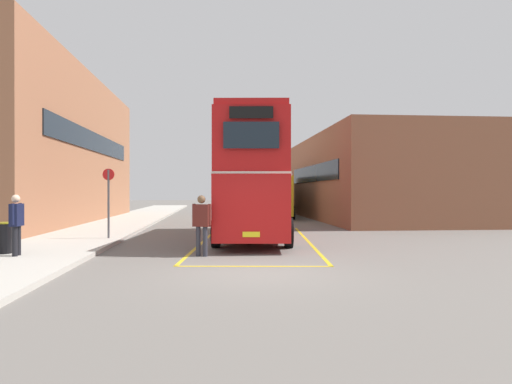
{
  "coord_description": "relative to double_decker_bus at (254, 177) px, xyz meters",
  "views": [
    {
      "loc": [
        -0.95,
        -10.76,
        1.94
      ],
      "look_at": [
        0.96,
        11.11,
        1.87
      ],
      "focal_mm": 32.0,
      "sensor_mm": 36.0,
      "label": 1
    }
  ],
  "objects": [
    {
      "name": "bay_marking_yellow",
      "position": [
        -0.09,
        -1.86,
        -2.51
      ],
      "size": [
        5.25,
        12.24,
        0.01
      ],
      "color": "gold",
      "rests_on": "ground"
    },
    {
      "name": "bus_stop_sign",
      "position": [
        -5.58,
        -0.83,
        -0.79
      ],
      "size": [
        0.44,
        0.08,
        2.63
      ],
      "color": "#4C4C51",
      "rests_on": "sidewalk_left"
    },
    {
      "name": "sidewalk_left",
      "position": [
        -7.07,
        9.08,
        -2.44
      ],
      "size": [
        4.0,
        57.6,
        0.14
      ],
      "primitive_type": "cube",
      "color": "#B2ADA3",
      "rests_on": "ground"
    },
    {
      "name": "brick_building_left",
      "position": [
        -11.79,
        9.22,
        1.85
      ],
      "size": [
        6.3,
        21.61,
        8.73
      ],
      "color": "#9E6647",
      "rests_on": "ground"
    },
    {
      "name": "ground_plane",
      "position": [
        -0.57,
        6.68,
        -2.51
      ],
      "size": [
        135.6,
        135.6,
        0.0
      ],
      "primitive_type": "plane",
      "color": "#66605B"
    },
    {
      "name": "litter_bin",
      "position": [
        -7.58,
        -4.87,
        -1.92
      ],
      "size": [
        0.45,
        0.45,
        0.89
      ],
      "color": "black",
      "rests_on": "sidewalk_left"
    },
    {
      "name": "pedestrian_boarding",
      "position": [
        -1.95,
        -4.95,
        -1.46
      ],
      "size": [
        0.56,
        0.42,
        1.8
      ],
      "color": "#2D2D38",
      "rests_on": "ground"
    },
    {
      "name": "single_deck_bus",
      "position": [
        2.73,
        14.66,
        -0.87
      ],
      "size": [
        3.57,
        9.75,
        3.02
      ],
      "color": "black",
      "rests_on": "ground"
    },
    {
      "name": "pedestrian_waiting_near",
      "position": [
        -7.02,
        -5.39,
        -1.39
      ],
      "size": [
        0.24,
        0.57,
        1.69
      ],
      "color": "black",
      "rests_on": "sidewalk_left"
    },
    {
      "name": "double_decker_bus",
      "position": [
        0.0,
        0.0,
        0.0
      ],
      "size": [
        3.43,
        10.05,
        4.75
      ],
      "color": "black",
      "rests_on": "ground"
    },
    {
      "name": "depot_building_right",
      "position": [
        9.37,
        11.82,
        0.29
      ],
      "size": [
        8.96,
        17.94,
        5.6
      ],
      "color": "brown",
      "rests_on": "ground"
    }
  ]
}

